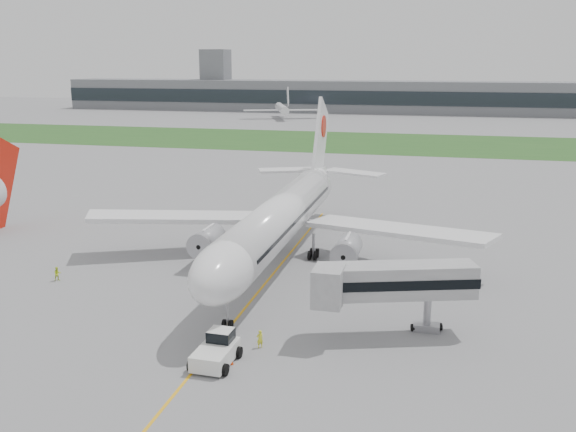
% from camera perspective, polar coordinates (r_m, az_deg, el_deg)
% --- Properties ---
extents(ground, '(600.00, 600.00, 0.00)m').
position_cam_1_polar(ground, '(70.56, -1.43, -5.28)').
color(ground, gray).
rests_on(ground, ground).
extents(apron_markings, '(70.00, 70.00, 0.04)m').
position_cam_1_polar(apron_markings, '(66.02, -2.56, -6.65)').
color(apron_markings, '#F2A815').
rests_on(apron_markings, ground).
extents(grass_strip, '(600.00, 50.00, 0.02)m').
position_cam_1_polar(grass_strip, '(186.65, 8.23, 6.48)').
color(grass_strip, '#26541F').
rests_on(grass_strip, ground).
extents(terminal_building, '(320.00, 22.30, 14.00)m').
position_cam_1_polar(terminal_building, '(295.24, 10.41, 10.35)').
color(terminal_building, gray).
rests_on(terminal_building, ground).
extents(control_tower, '(12.00, 12.00, 56.00)m').
position_cam_1_polar(control_tower, '(316.12, -6.35, 9.42)').
color(control_tower, gray).
rests_on(control_tower, ground).
extents(airliner, '(48.13, 53.95, 17.88)m').
position_cam_1_polar(airliner, '(73.50, -0.47, 0.10)').
color(airliner, white).
rests_on(airliner, ground).
extents(pushback_tug, '(3.24, 4.67, 2.34)m').
position_cam_1_polar(pushback_tug, '(51.10, -6.34, -11.70)').
color(pushback_tug, white).
rests_on(pushback_tug, ground).
extents(jet_bridge, '(13.50, 7.75, 6.44)m').
position_cam_1_polar(jet_bridge, '(54.79, 8.94, -5.84)').
color(jet_bridge, '#AFB0B2').
rests_on(jet_bridge, ground).
extents(safety_cone_left, '(0.41, 0.41, 0.57)m').
position_cam_1_polar(safety_cone_left, '(52.44, -7.96, -12.03)').
color(safety_cone_left, red).
rests_on(safety_cone_left, ground).
extents(safety_cone_right, '(0.38, 0.38, 0.53)m').
position_cam_1_polar(safety_cone_right, '(51.02, -5.08, -12.73)').
color(safety_cone_right, red).
rests_on(safety_cone_right, ground).
extents(ground_crew_near, '(0.66, 0.64, 1.53)m').
position_cam_1_polar(ground_crew_near, '(53.36, -2.52, -10.86)').
color(ground_crew_near, yellow).
rests_on(ground_crew_near, ground).
extents(ground_crew_far, '(0.93, 0.94, 1.53)m').
position_cam_1_polar(ground_crew_far, '(72.87, -19.81, -4.86)').
color(ground_crew_far, '#CFEA27').
rests_on(ground_crew_far, ground).
extents(distant_aircraft_left, '(38.14, 35.94, 11.78)m').
position_cam_1_polar(distant_aircraft_left, '(262.11, -0.55, 8.65)').
color(distant_aircraft_left, white).
rests_on(distant_aircraft_left, ground).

